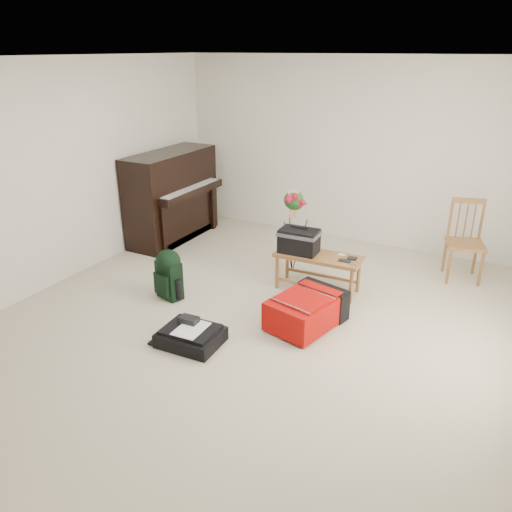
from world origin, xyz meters
The scene contains 11 objects.
floor centered at (0.00, 0.00, 0.00)m, with size 5.00×5.50×0.01m, color beige.
ceiling centered at (0.00, 0.00, 2.50)m, with size 5.00×5.50×0.01m, color white.
wall_back centered at (0.00, 2.75, 1.25)m, with size 5.00×0.04×2.50m, color silver.
wall_left centered at (-2.50, 0.00, 1.25)m, with size 0.04×5.50×2.50m, color silver.
piano centered at (-2.19, 1.60, 0.60)m, with size 0.71×1.50×1.25m.
bench centered at (0.12, 0.97, 0.52)m, with size 0.98×0.42×0.74m.
dining_chair centered at (1.69, 2.11, 0.46)m, with size 0.51×0.51×0.95m.
red_suitcase centered at (0.48, 0.24, 0.17)m, with size 0.68×0.87×0.33m.
black_duffel centered at (-0.35, -0.63, 0.08)m, with size 0.58×0.47×0.23m.
green_backpack centered at (-1.09, 0.03, 0.31)m, with size 0.32×0.30×0.56m.
flower_stand centered at (-0.19, 1.32, 0.52)m, with size 0.39×0.39×1.06m.
Camera 1 is at (2.08, -3.88, 2.57)m, focal length 35.00 mm.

